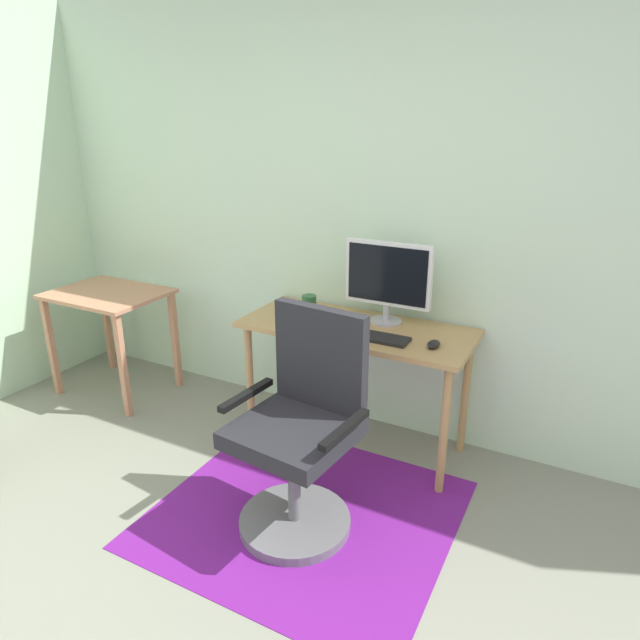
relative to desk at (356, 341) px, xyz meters
name	(u,v)px	position (x,y,z in m)	size (l,w,h in m)	color
wall_back	(408,221)	(0.15, 0.35, 0.64)	(6.00, 0.10, 2.60)	silver
area_rug	(305,513)	(0.05, -0.70, -0.66)	(1.41, 1.28, 0.01)	#6E1B85
desk	(356,341)	(0.00, 0.00, 0.00)	(1.30, 0.55, 0.75)	tan
monitor	(388,277)	(0.12, 0.14, 0.36)	(0.50, 0.18, 0.46)	#B2B2B7
keyboard	(369,336)	(0.13, -0.12, 0.10)	(0.43, 0.13, 0.02)	black
computer_mouse	(434,344)	(0.47, -0.10, 0.11)	(0.06, 0.10, 0.03)	black
coffee_cup	(309,304)	(-0.34, 0.06, 0.15)	(0.09, 0.09, 0.11)	#255A2E
cell_phone	(304,327)	(-0.25, -0.16, 0.10)	(0.07, 0.14, 0.01)	black
office_chair	(301,439)	(0.06, -0.74, -0.21)	(0.62, 0.55, 1.05)	slate
side_table	(109,309)	(-1.78, -0.16, -0.05)	(0.76, 0.57, 0.73)	tan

